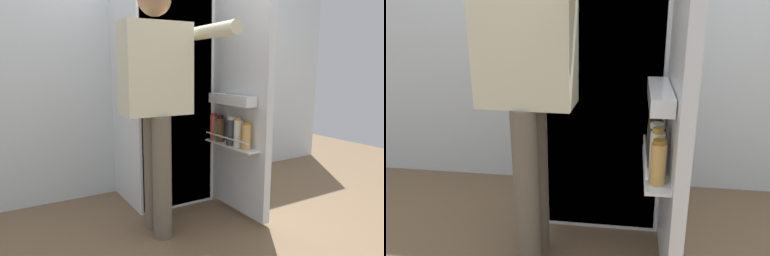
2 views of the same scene
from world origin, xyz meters
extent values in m
plane|color=brown|center=(0.00, 0.00, 0.00)|extent=(6.63, 6.63, 0.00)
cube|color=silver|center=(0.00, 0.89, 1.21)|extent=(4.40, 0.10, 2.42)
cube|color=silver|center=(0.00, 0.54, 0.86)|extent=(0.63, 0.59, 1.73)
cube|color=white|center=(0.00, 0.25, 0.86)|extent=(0.59, 0.01, 1.69)
cube|color=white|center=(0.00, 0.30, 0.91)|extent=(0.55, 0.09, 0.01)
cube|color=silver|center=(0.34, -0.06, 0.87)|extent=(0.06, 0.62, 1.69)
cube|color=white|center=(0.26, -0.06, 0.53)|extent=(0.10, 0.52, 0.01)
cylinder|color=silver|center=(0.22, -0.06, 0.59)|extent=(0.01, 0.50, 0.01)
cube|color=white|center=(0.26, -0.06, 0.86)|extent=(0.09, 0.44, 0.07)
cylinder|color=#EDE5CC|center=(0.26, -0.14, 0.63)|extent=(0.06, 0.06, 0.19)
cylinder|color=#B78933|center=(0.26, -0.14, 0.73)|extent=(0.05, 0.05, 0.02)
cylinder|color=green|center=(0.25, 0.08, 0.61)|extent=(0.06, 0.06, 0.15)
cylinder|color=#195B28|center=(0.25, 0.08, 0.69)|extent=(0.05, 0.05, 0.02)
cylinder|color=#333842|center=(0.26, -0.07, 0.62)|extent=(0.07, 0.07, 0.18)
cylinder|color=silver|center=(0.26, -0.07, 0.73)|extent=(0.06, 0.06, 0.02)
cylinder|color=tan|center=(0.26, -0.23, 0.62)|extent=(0.06, 0.06, 0.17)
cylinder|color=#996623|center=(0.26, -0.23, 0.71)|extent=(0.05, 0.05, 0.02)
cylinder|color=brown|center=(0.26, 0.07, 0.62)|extent=(0.07, 0.07, 0.17)
cylinder|color=black|center=(0.26, 0.07, 0.72)|extent=(0.05, 0.05, 0.02)
cylinder|color=#DB4C47|center=(0.26, 0.16, 0.62)|extent=(0.06, 0.06, 0.18)
cylinder|color=#B22D28|center=(0.26, 0.16, 0.73)|extent=(0.04, 0.04, 0.02)
cylinder|color=#665B4C|center=(-0.31, 0.03, 0.39)|extent=(0.12, 0.12, 0.79)
cylinder|color=#665B4C|center=(-0.31, -0.12, 0.39)|extent=(0.12, 0.12, 0.79)
cube|color=beige|center=(-0.31, -0.04, 1.07)|extent=(0.42, 0.23, 0.56)
cylinder|color=beige|center=(-0.30, 0.17, 1.05)|extent=(0.08, 0.08, 0.53)
camera|label=1|loc=(-1.20, -1.99, 1.08)|focal=32.05mm
camera|label=2|loc=(0.15, -1.70, 1.26)|focal=37.25mm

